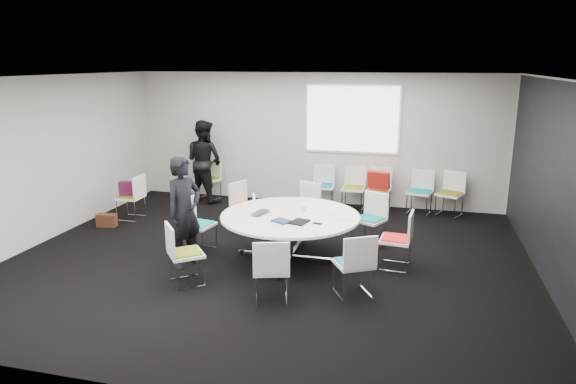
% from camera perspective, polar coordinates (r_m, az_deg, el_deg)
% --- Properties ---
extents(room_shell, '(8.08, 7.08, 2.88)m').
position_cam_1_polar(room_shell, '(7.73, -1.49, 2.21)').
color(room_shell, black).
rests_on(room_shell, ground).
extents(conference_table, '(2.15, 2.15, 0.73)m').
position_cam_1_polar(conference_table, '(7.96, 0.24, -3.91)').
color(conference_table, silver).
rests_on(conference_table, ground).
extents(projection_screen, '(1.90, 0.03, 1.35)m').
position_cam_1_polar(projection_screen, '(10.88, 7.14, 8.03)').
color(projection_screen, white).
rests_on(projection_screen, room_shell).
extents(chair_ring_a, '(0.49, 0.50, 0.88)m').
position_cam_1_polar(chair_ring_a, '(7.90, 11.91, -6.36)').
color(chair_ring_a, silver).
rests_on(chair_ring_a, ground).
extents(chair_ring_b, '(0.61, 0.60, 0.88)m').
position_cam_1_polar(chair_ring_b, '(8.77, 9.04, -4.12)').
color(chair_ring_b, silver).
rests_on(chair_ring_b, ground).
extents(chair_ring_c, '(0.60, 0.59, 0.88)m').
position_cam_1_polar(chair_ring_c, '(9.39, 1.81, -2.69)').
color(chair_ring_c, silver).
rests_on(chair_ring_c, ground).
extents(chair_ring_d, '(0.60, 0.60, 0.88)m').
position_cam_1_polar(chair_ring_d, '(9.47, -4.66, -2.59)').
color(chair_ring_d, silver).
rests_on(chair_ring_d, ground).
extents(chair_ring_e, '(0.52, 0.53, 0.88)m').
position_cam_1_polar(chair_ring_e, '(8.52, -9.94, -4.71)').
color(chair_ring_e, silver).
rests_on(chair_ring_e, ground).
extents(chair_ring_f, '(0.64, 0.64, 0.88)m').
position_cam_1_polar(chair_ring_f, '(7.33, -11.30, -7.98)').
color(chair_ring_f, silver).
rests_on(chair_ring_f, ground).
extents(chair_ring_g, '(0.57, 0.56, 0.88)m').
position_cam_1_polar(chair_ring_g, '(6.69, -1.86, -9.93)').
color(chair_ring_g, silver).
rests_on(chair_ring_g, ground).
extents(chair_ring_h, '(0.62, 0.62, 0.88)m').
position_cam_1_polar(chair_ring_h, '(6.91, 7.30, -9.23)').
color(chair_ring_h, silver).
rests_on(chair_ring_h, ground).
extents(chair_back_a, '(0.50, 0.48, 0.88)m').
position_cam_1_polar(chair_back_a, '(10.96, 3.89, -0.22)').
color(chair_back_a, silver).
rests_on(chair_back_a, ground).
extents(chair_back_b, '(0.48, 0.46, 0.88)m').
position_cam_1_polar(chair_back_b, '(10.84, 7.27, -0.47)').
color(chair_back_b, silver).
rests_on(chair_back_b, ground).
extents(chair_back_c, '(0.51, 0.50, 0.88)m').
position_cam_1_polar(chair_back_c, '(10.82, 10.05, -0.61)').
color(chair_back_c, silver).
rests_on(chair_back_c, ground).
extents(chair_back_d, '(0.55, 0.54, 0.88)m').
position_cam_1_polar(chair_back_d, '(10.78, 14.38, -0.89)').
color(chair_back_d, silver).
rests_on(chair_back_d, ground).
extents(chair_back_e, '(0.60, 0.60, 0.88)m').
position_cam_1_polar(chair_back_e, '(10.80, 17.50, -1.09)').
color(chair_back_e, silver).
rests_on(chair_back_e, ground).
extents(chair_spare_left, '(0.46, 0.47, 0.88)m').
position_cam_1_polar(chair_spare_left, '(10.53, -16.97, -1.44)').
color(chair_spare_left, silver).
rests_on(chair_spare_left, ground).
extents(chair_person_back, '(0.60, 0.59, 0.88)m').
position_cam_1_polar(chair_person_back, '(11.69, -8.83, 0.56)').
color(chair_person_back, silver).
rests_on(chair_person_back, ground).
extents(person_main, '(0.62, 0.73, 1.68)m').
position_cam_1_polar(person_main, '(7.81, -11.46, -2.19)').
color(person_main, black).
rests_on(person_main, ground).
extents(person_back, '(1.06, 0.94, 1.80)m').
position_cam_1_polar(person_back, '(11.41, -9.30, 3.42)').
color(person_back, black).
rests_on(person_back, ground).
extents(laptop, '(0.32, 0.41, 0.03)m').
position_cam_1_polar(laptop, '(7.93, -2.77, -2.38)').
color(laptop, '#333338').
rests_on(laptop, conference_table).
extents(laptop_lid, '(0.13, 0.28, 0.22)m').
position_cam_1_polar(laptop_lid, '(8.16, -3.78, -1.08)').
color(laptop_lid, silver).
rests_on(laptop_lid, conference_table).
extents(notebook_black, '(0.29, 0.34, 0.02)m').
position_cam_1_polar(notebook_black, '(7.53, 1.28, -3.33)').
color(notebook_black, black).
rests_on(notebook_black, conference_table).
extents(tablet_folio, '(0.32, 0.30, 0.03)m').
position_cam_1_polar(tablet_folio, '(7.56, -0.72, -3.24)').
color(tablet_folio, navy).
rests_on(tablet_folio, conference_table).
extents(papers_right, '(0.37, 0.34, 0.00)m').
position_cam_1_polar(papers_right, '(7.98, 4.36, -2.41)').
color(papers_right, silver).
rests_on(papers_right, conference_table).
extents(papers_front, '(0.34, 0.28, 0.00)m').
position_cam_1_polar(papers_front, '(7.72, 5.86, -3.01)').
color(papers_front, silver).
rests_on(papers_front, conference_table).
extents(cup, '(0.08, 0.08, 0.09)m').
position_cam_1_polar(cup, '(8.09, 1.79, -1.81)').
color(cup, white).
rests_on(cup, conference_table).
extents(phone, '(0.15, 0.10, 0.01)m').
position_cam_1_polar(phone, '(7.49, 3.26, -3.50)').
color(phone, black).
rests_on(phone, conference_table).
extents(maroon_bag, '(0.42, 0.29, 0.28)m').
position_cam_1_polar(maroon_bag, '(10.45, -17.18, 0.39)').
color(maroon_bag, '#491331').
rests_on(maroon_bag, chair_spare_left).
extents(brown_bag, '(0.38, 0.21, 0.24)m').
position_cam_1_polar(brown_bag, '(10.24, -19.50, -2.99)').
color(brown_bag, '#412114').
rests_on(brown_bag, ground).
extents(red_jacket, '(0.47, 0.26, 0.36)m').
position_cam_1_polar(red_jacket, '(10.50, 10.04, 1.33)').
color(red_jacket, '#A51A14').
rests_on(red_jacket, chair_back_c).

